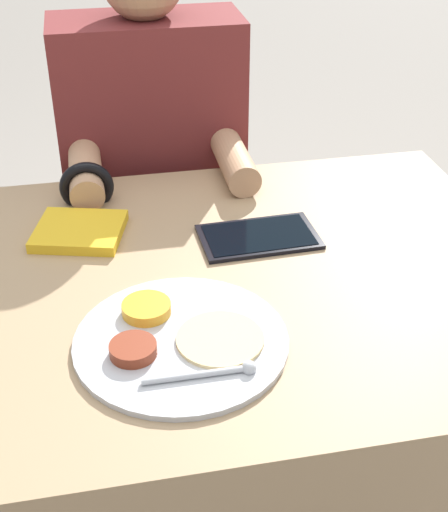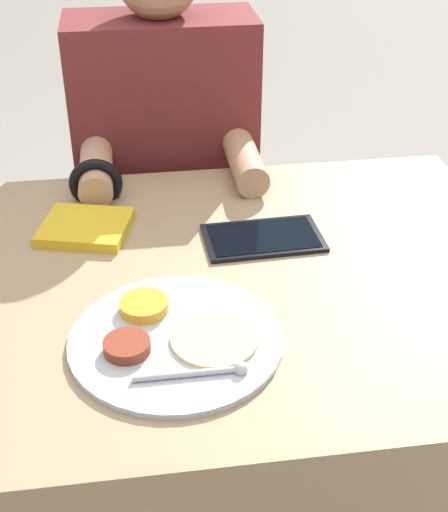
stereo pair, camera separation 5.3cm
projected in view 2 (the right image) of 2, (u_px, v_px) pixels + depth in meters
dining_table at (226, 419)px, 1.43m from camera, size 1.11×0.84×0.70m
thali_tray at (174, 338)px, 1.08m from camera, size 0.33×0.33×0.03m
red_notebook at (86, 228)px, 1.36m from camera, size 0.19×0.18×0.02m
tablet_device at (263, 238)px, 1.34m from camera, size 0.23×0.14×0.01m
person_diner at (168, 202)px, 1.80m from camera, size 0.43×0.42×1.17m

